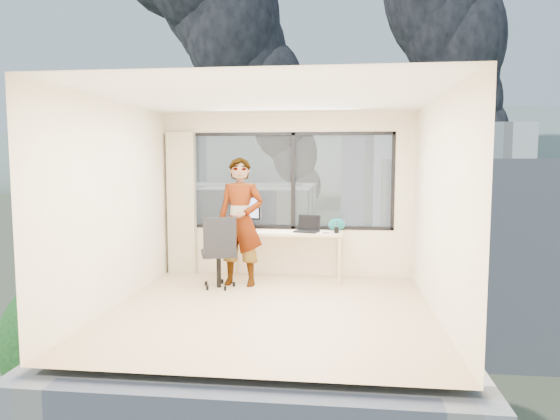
# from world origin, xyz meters

# --- Properties ---
(floor) EXTENTS (4.00, 4.00, 0.01)m
(floor) POSITION_xyz_m (0.00, 0.00, 0.00)
(floor) COLOR tan
(floor) RESTS_ON ground
(ceiling) EXTENTS (4.00, 4.00, 0.01)m
(ceiling) POSITION_xyz_m (0.00, 0.00, 2.60)
(ceiling) COLOR white
(ceiling) RESTS_ON ground
(wall_front) EXTENTS (4.00, 0.01, 2.60)m
(wall_front) POSITION_xyz_m (0.00, -2.00, 1.30)
(wall_front) COLOR beige
(wall_front) RESTS_ON ground
(wall_left) EXTENTS (0.01, 4.00, 2.60)m
(wall_left) POSITION_xyz_m (-2.00, 0.00, 1.30)
(wall_left) COLOR beige
(wall_left) RESTS_ON ground
(wall_right) EXTENTS (0.01, 4.00, 2.60)m
(wall_right) POSITION_xyz_m (2.00, 0.00, 1.30)
(wall_right) COLOR beige
(wall_right) RESTS_ON ground
(window_wall) EXTENTS (3.30, 0.16, 1.55)m
(window_wall) POSITION_xyz_m (0.05, 2.00, 1.52)
(window_wall) COLOR black
(window_wall) RESTS_ON ground
(curtain) EXTENTS (0.45, 0.14, 2.30)m
(curtain) POSITION_xyz_m (-1.72, 1.88, 1.15)
(curtain) COLOR beige
(curtain) RESTS_ON floor
(desk) EXTENTS (1.80, 0.60, 0.75)m
(desk) POSITION_xyz_m (0.00, 1.66, 0.38)
(desk) COLOR beige
(desk) RESTS_ON floor
(chair) EXTENTS (0.70, 0.70, 1.08)m
(chair) POSITION_xyz_m (-0.90, 1.01, 0.54)
(chair) COLOR black
(chair) RESTS_ON floor
(person) EXTENTS (0.73, 0.51, 1.90)m
(person) POSITION_xyz_m (-0.61, 1.20, 0.95)
(person) COLOR #2D2D33
(person) RESTS_ON floor
(monitor) EXTENTS (0.56, 0.28, 0.55)m
(monitor) POSITION_xyz_m (-0.65, 1.81, 1.03)
(monitor) COLOR black
(monitor) RESTS_ON desk
(game_console) EXTENTS (0.35, 0.30, 0.08)m
(game_console) POSITION_xyz_m (-0.80, 1.84, 0.79)
(game_console) COLOR white
(game_console) RESTS_ON desk
(laptop) EXTENTS (0.45, 0.47, 0.23)m
(laptop) POSITION_xyz_m (0.34, 1.63, 0.87)
(laptop) COLOR black
(laptop) RESTS_ON desk
(cellphone) EXTENTS (0.11, 0.07, 0.01)m
(cellphone) POSITION_xyz_m (0.64, 1.54, 0.76)
(cellphone) COLOR black
(cellphone) RESTS_ON desk
(pen_cup) EXTENTS (0.09, 0.09, 0.09)m
(pen_cup) POSITION_xyz_m (0.80, 1.58, 0.80)
(pen_cup) COLOR black
(pen_cup) RESTS_ON desk
(handbag) EXTENTS (0.27, 0.14, 0.20)m
(handbag) POSITION_xyz_m (0.80, 1.83, 0.85)
(handbag) COLOR #0C4D42
(handbag) RESTS_ON desk
(exterior_ground) EXTENTS (400.00, 400.00, 0.04)m
(exterior_ground) POSITION_xyz_m (0.00, 120.00, -14.00)
(exterior_ground) COLOR #515B3D
(exterior_ground) RESTS_ON ground
(near_bldg_a) EXTENTS (16.00, 12.00, 14.00)m
(near_bldg_a) POSITION_xyz_m (-9.00, 30.00, -7.00)
(near_bldg_a) COLOR beige
(near_bldg_a) RESTS_ON exterior_ground
(near_bldg_b) EXTENTS (14.00, 13.00, 16.00)m
(near_bldg_b) POSITION_xyz_m (12.00, 38.00, -6.00)
(near_bldg_b) COLOR silver
(near_bldg_b) RESTS_ON exterior_ground
(far_tower_a) EXTENTS (14.00, 14.00, 28.00)m
(far_tower_a) POSITION_xyz_m (-35.00, 95.00, 0.00)
(far_tower_a) COLOR silver
(far_tower_a) RESTS_ON exterior_ground
(far_tower_b) EXTENTS (13.00, 13.00, 30.00)m
(far_tower_b) POSITION_xyz_m (8.00, 120.00, 1.00)
(far_tower_b) COLOR silver
(far_tower_b) RESTS_ON exterior_ground
(far_tower_c) EXTENTS (15.00, 15.00, 26.00)m
(far_tower_c) POSITION_xyz_m (45.00, 140.00, -1.00)
(far_tower_c) COLOR silver
(far_tower_c) RESTS_ON exterior_ground
(far_tower_d) EXTENTS (16.00, 14.00, 22.00)m
(far_tower_d) POSITION_xyz_m (-60.00, 150.00, -3.00)
(far_tower_d) COLOR silver
(far_tower_d) RESTS_ON exterior_ground
(hill_a) EXTENTS (288.00, 216.00, 90.00)m
(hill_a) POSITION_xyz_m (-120.00, 320.00, -14.00)
(hill_a) COLOR slate
(hill_a) RESTS_ON exterior_ground
(hill_b) EXTENTS (300.00, 220.00, 96.00)m
(hill_b) POSITION_xyz_m (100.00, 320.00, -14.00)
(hill_b) COLOR slate
(hill_b) RESTS_ON exterior_ground
(tree_a) EXTENTS (7.00, 7.00, 8.00)m
(tree_a) POSITION_xyz_m (-16.00, 22.00, -10.00)
(tree_a) COLOR #184316
(tree_a) RESTS_ON exterior_ground
(tree_b) EXTENTS (7.60, 7.60, 9.00)m
(tree_b) POSITION_xyz_m (4.00, 18.00, -9.50)
(tree_b) COLOR #184316
(tree_b) RESTS_ON exterior_ground
(smoke_plume_a) EXTENTS (40.00, 24.00, 90.00)m
(smoke_plume_a) POSITION_xyz_m (-10.00, 150.00, 39.00)
(smoke_plume_a) COLOR black
(smoke_plume_a) RESTS_ON exterior_ground
(smoke_plume_b) EXTENTS (30.00, 18.00, 70.00)m
(smoke_plume_b) POSITION_xyz_m (55.00, 170.00, 27.00)
(smoke_plume_b) COLOR black
(smoke_plume_b) RESTS_ON exterior_ground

